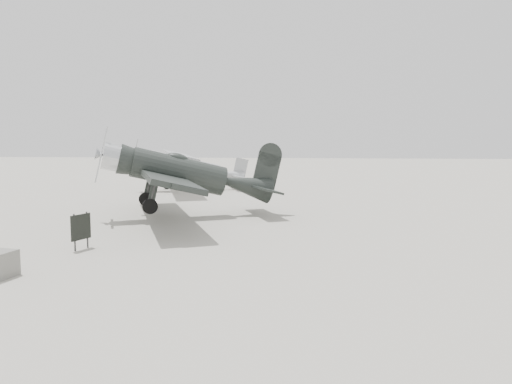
# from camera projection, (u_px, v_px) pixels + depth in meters

# --- Properties ---
(ground) EXTENTS (160.00, 160.00, 0.00)m
(ground) POSITION_uv_depth(u_px,v_px,m) (253.00, 241.00, 18.29)
(ground) COLOR #A8A495
(ground) RESTS_ON ground
(lowwing_monoplane) EXTENTS (8.98, 11.87, 3.90)m
(lowwing_monoplane) POSITION_uv_depth(u_px,v_px,m) (187.00, 174.00, 23.62)
(lowwing_monoplane) COLOR black
(lowwing_monoplane) RESTS_ON ground
(highwing_monoplane) EXTENTS (8.25, 11.44, 3.27)m
(highwing_monoplane) POSITION_uv_depth(u_px,v_px,m) (187.00, 162.00, 36.13)
(highwing_monoplane) COLOR #949799
(highwing_monoplane) RESTS_ON ground
(sign_board) EXTENTS (0.34, 0.84, 1.25)m
(sign_board) POSITION_uv_depth(u_px,v_px,m) (81.00, 228.00, 16.81)
(sign_board) COLOR #333333
(sign_board) RESTS_ON ground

